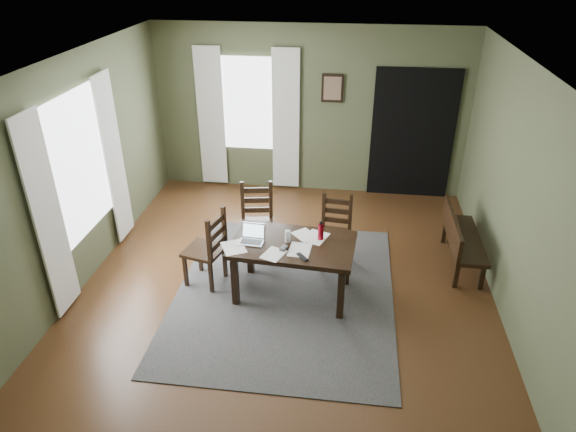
# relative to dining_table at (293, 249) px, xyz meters

# --- Properties ---
(ground) EXTENTS (5.00, 6.00, 0.01)m
(ground) POSITION_rel_dining_table_xyz_m (-0.10, 0.01, -0.64)
(ground) COLOR #492C16
(room_shell) EXTENTS (5.02, 6.02, 2.71)m
(room_shell) POSITION_rel_dining_table_xyz_m (-0.10, 0.01, 1.17)
(room_shell) COLOR #4B5336
(room_shell) RESTS_ON ground
(rug) EXTENTS (2.60, 3.20, 0.01)m
(rug) POSITION_rel_dining_table_xyz_m (-0.10, 0.01, -0.62)
(rug) COLOR #3D3D3D
(rug) RESTS_ON ground
(dining_table) EXTENTS (1.47, 0.95, 0.71)m
(dining_table) POSITION_rel_dining_table_xyz_m (0.00, 0.00, 0.00)
(dining_table) COLOR black
(dining_table) RESTS_ON rug
(chair_end) EXTENTS (0.53, 0.53, 1.00)m
(chair_end) POSITION_rel_dining_table_xyz_m (-1.05, 0.09, -0.14)
(chair_end) COLOR black
(chair_end) RESTS_ON rug
(chair_back_left) EXTENTS (0.51, 0.51, 1.00)m
(chair_back_left) POSITION_rel_dining_table_xyz_m (-0.58, 0.84, -0.14)
(chair_back_left) COLOR black
(chair_back_left) RESTS_ON rug
(chair_back_right) EXTENTS (0.45, 0.45, 0.93)m
(chair_back_right) POSITION_rel_dining_table_xyz_m (0.45, 0.77, -0.17)
(chair_back_right) COLOR black
(chair_back_right) RESTS_ON rug
(bench) EXTENTS (0.40, 1.25, 0.71)m
(bench) POSITION_rel_dining_table_xyz_m (2.06, 0.93, -0.21)
(bench) COLOR black
(bench) RESTS_ON ground
(laptop) EXTENTS (0.30, 0.24, 0.19)m
(laptop) POSITION_rel_dining_table_xyz_m (-0.47, -0.00, 0.14)
(laptop) COLOR #B7B7BC
(laptop) RESTS_ON dining_table
(computer_mouse) EXTENTS (0.09, 0.12, 0.03)m
(computer_mouse) POSITION_rel_dining_table_xyz_m (-0.09, -0.15, 0.10)
(computer_mouse) COLOR #3F3F42
(computer_mouse) RESTS_ON dining_table
(tv_remote) EXTENTS (0.14, 0.17, 0.02)m
(tv_remote) POSITION_rel_dining_table_xyz_m (0.14, -0.29, 0.10)
(tv_remote) COLOR black
(tv_remote) RESTS_ON dining_table
(drinking_glass) EXTENTS (0.07, 0.07, 0.15)m
(drinking_glass) POSITION_rel_dining_table_xyz_m (-0.06, 0.02, 0.16)
(drinking_glass) COLOR silver
(drinking_glass) RESTS_ON dining_table
(water_bottle) EXTENTS (0.07, 0.07, 0.23)m
(water_bottle) POSITION_rel_dining_table_xyz_m (0.31, 0.13, 0.19)
(water_bottle) COLOR maroon
(water_bottle) RESTS_ON dining_table
(paper_a) EXTENTS (0.36, 0.39, 0.00)m
(paper_a) POSITION_rel_dining_table_xyz_m (-0.66, -0.18, 0.09)
(paper_a) COLOR white
(paper_a) RESTS_ON dining_table
(paper_b) EXTENTS (0.26, 0.33, 0.00)m
(paper_b) POSITION_rel_dining_table_xyz_m (0.09, -0.14, 0.09)
(paper_b) COLOR white
(paper_b) RESTS_ON dining_table
(paper_c) EXTENTS (0.36, 0.36, 0.00)m
(paper_c) POSITION_rel_dining_table_xyz_m (0.12, 0.19, 0.09)
(paper_c) COLOR white
(paper_c) RESTS_ON dining_table
(paper_d) EXTENTS (0.34, 0.38, 0.00)m
(paper_d) POSITION_rel_dining_table_xyz_m (0.25, 0.16, 0.09)
(paper_d) COLOR white
(paper_d) RESTS_ON dining_table
(paper_e) EXTENTS (0.30, 0.33, 0.00)m
(paper_e) POSITION_rel_dining_table_xyz_m (-0.18, -0.27, 0.09)
(paper_e) COLOR white
(paper_e) RESTS_ON dining_table
(window_left) EXTENTS (0.01, 1.30, 1.70)m
(window_left) POSITION_rel_dining_table_xyz_m (-2.57, 0.21, 0.82)
(window_left) COLOR white
(window_left) RESTS_ON ground
(window_back) EXTENTS (1.00, 0.01, 1.50)m
(window_back) POSITION_rel_dining_table_xyz_m (-1.10, 2.98, 0.82)
(window_back) COLOR white
(window_back) RESTS_ON ground
(curtain_left_near) EXTENTS (0.03, 0.48, 2.30)m
(curtain_left_near) POSITION_rel_dining_table_xyz_m (-2.54, -0.61, 0.57)
(curtain_left_near) COLOR silver
(curtain_left_near) RESTS_ON ground
(curtain_left_far) EXTENTS (0.03, 0.48, 2.30)m
(curtain_left_far) POSITION_rel_dining_table_xyz_m (-2.54, 1.03, 0.57)
(curtain_left_far) COLOR silver
(curtain_left_far) RESTS_ON ground
(curtain_back_left) EXTENTS (0.44, 0.03, 2.30)m
(curtain_back_left) POSITION_rel_dining_table_xyz_m (-1.72, 2.95, 0.57)
(curtain_back_left) COLOR silver
(curtain_back_left) RESTS_ON ground
(curtain_back_right) EXTENTS (0.44, 0.03, 2.30)m
(curtain_back_right) POSITION_rel_dining_table_xyz_m (-0.48, 2.95, 0.57)
(curtain_back_right) COLOR silver
(curtain_back_right) RESTS_ON ground
(framed_picture) EXTENTS (0.34, 0.03, 0.44)m
(framed_picture) POSITION_rel_dining_table_xyz_m (0.25, 2.97, 1.12)
(framed_picture) COLOR black
(framed_picture) RESTS_ON ground
(doorway_back) EXTENTS (1.30, 0.03, 2.10)m
(doorway_back) POSITION_rel_dining_table_xyz_m (1.55, 2.98, 0.42)
(doorway_back) COLOR black
(doorway_back) RESTS_ON ground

